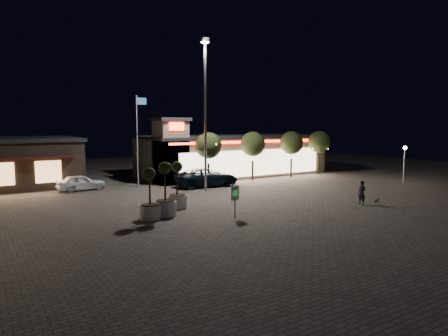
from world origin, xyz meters
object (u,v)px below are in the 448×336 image
pickup_truck (207,177)px  planter_mid (165,199)px  white_sedan (81,183)px  planter_left (150,203)px  valet_sign (235,196)px  pedestrian (362,193)px

pickup_truck → planter_mid: (-7.78, -8.66, 0.21)m
white_sedan → planter_left: planter_left is taller
pickup_truck → planter_left: (-8.88, -8.97, 0.13)m
white_sedan → planter_mid: (2.19, -12.29, 0.35)m
pickup_truck → valet_sign: 12.30m
pickup_truck → pedestrian: size_ratio=3.49×
pedestrian → planter_left: (-13.85, 3.80, 0.10)m
pedestrian → white_sedan: bearing=-138.5°
pickup_truck → white_sedan: (-9.97, 3.63, -0.14)m
pedestrian → planter_mid: (-12.75, 4.11, 0.18)m
valet_sign → white_sedan: bearing=109.7°
pickup_truck → pedestrian: 13.71m
pedestrian → pickup_truck: bearing=-159.6°
white_sedan → planter_left: (1.09, -12.60, 0.27)m
white_sedan → pedestrian: 22.19m
pickup_truck → planter_left: 12.62m
planter_left → valet_sign: bearing=-29.5°
planter_left → planter_mid: (1.10, 0.31, 0.08)m
planter_mid → valet_sign: planter_mid is taller
pedestrian → valet_sign: valet_sign is taller
white_sedan → valet_sign: size_ratio=2.06×
pickup_truck → pedestrian: pedestrian is taller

